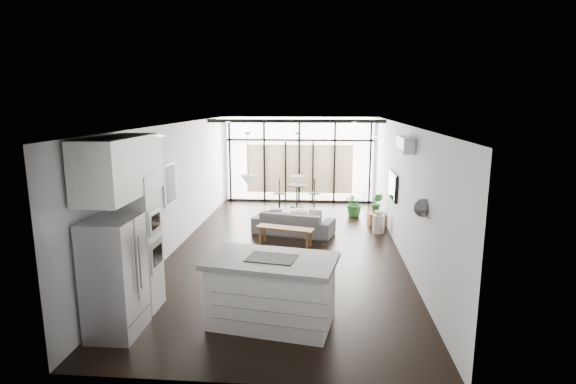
# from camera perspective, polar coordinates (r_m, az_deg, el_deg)

# --- Properties ---
(floor) EXTENTS (5.00, 10.00, 0.00)m
(floor) POSITION_cam_1_polar(r_m,az_deg,el_deg) (10.25, -0.14, -7.20)
(floor) COLOR black
(floor) RESTS_ON ground
(ceiling) EXTENTS (5.00, 10.00, 0.00)m
(ceiling) POSITION_cam_1_polar(r_m,az_deg,el_deg) (9.73, -0.14, 8.64)
(ceiling) COLOR white
(ceiling) RESTS_ON ground
(wall_left) EXTENTS (0.02, 10.00, 2.80)m
(wall_left) POSITION_cam_1_polar(r_m,az_deg,el_deg) (10.40, -14.00, 0.70)
(wall_left) COLOR silver
(wall_left) RESTS_ON ground
(wall_right) EXTENTS (0.02, 10.00, 2.80)m
(wall_right) POSITION_cam_1_polar(r_m,az_deg,el_deg) (10.01, 14.28, 0.28)
(wall_right) COLOR silver
(wall_right) RESTS_ON ground
(wall_back) EXTENTS (5.00, 0.02, 2.80)m
(wall_back) POSITION_cam_1_polar(r_m,az_deg,el_deg) (14.82, 1.46, 4.13)
(wall_back) COLOR silver
(wall_back) RESTS_ON ground
(wall_front) EXTENTS (5.00, 0.02, 2.80)m
(wall_front) POSITION_cam_1_polar(r_m,az_deg,el_deg) (5.10, -4.84, -10.07)
(wall_front) COLOR silver
(wall_front) RESTS_ON ground
(glazing) EXTENTS (5.00, 0.20, 2.80)m
(glazing) POSITION_cam_1_polar(r_m,az_deg,el_deg) (14.70, 1.43, 4.08)
(glazing) COLOR black
(glazing) RESTS_ON ground
(skylight) EXTENTS (4.70, 1.90, 0.06)m
(skylight) POSITION_cam_1_polar(r_m,az_deg,el_deg) (13.72, 1.25, 9.30)
(skylight) COLOR white
(skylight) RESTS_ON ceiling
(neighbour_building) EXTENTS (3.50, 0.02, 1.60)m
(neighbour_building) POSITION_cam_1_polar(r_m,az_deg,el_deg) (14.81, 1.44, 2.96)
(neighbour_building) COLOR beige
(neighbour_building) RESTS_ON ground
(island) EXTENTS (2.04, 1.42, 1.02)m
(island) POSITION_cam_1_polar(r_m,az_deg,el_deg) (6.81, -2.08, -12.46)
(island) COLOR white
(island) RESTS_ON floor
(cooktop) EXTENTS (0.78, 0.59, 0.01)m
(cooktop) POSITION_cam_1_polar(r_m,az_deg,el_deg) (6.62, -2.11, -8.37)
(cooktop) COLOR black
(cooktop) RESTS_ON island
(fridge) EXTENTS (0.65, 0.82, 1.69)m
(fridge) POSITION_cam_1_polar(r_m,az_deg,el_deg) (6.87, -21.15, -10.04)
(fridge) COLOR #9A9A9E
(fridge) RESTS_ON floor
(appliance_column) EXTENTS (0.56, 0.59, 2.18)m
(appliance_column) POSITION_cam_1_polar(r_m,az_deg,el_deg) (7.46, -18.47, -6.16)
(appliance_column) COLOR white
(appliance_column) RESTS_ON floor
(upper_cabinets) EXTENTS (0.62, 1.75, 0.86)m
(upper_cabinets) POSITION_cam_1_polar(r_m,az_deg,el_deg) (6.90, -20.54, 3.05)
(upper_cabinets) COLOR white
(upper_cabinets) RESTS_ON wall_left
(pendant_left) EXTENTS (0.26, 0.26, 0.18)m
(pendant_left) POSITION_cam_1_polar(r_m,az_deg,el_deg) (7.24, -5.03, 1.45)
(pendant_left) COLOR white
(pendant_left) RESTS_ON ceiling
(pendant_right) EXTENTS (0.26, 0.26, 0.18)m
(pendant_right) POSITION_cam_1_polar(r_m,az_deg,el_deg) (7.15, 1.30, 1.36)
(pendant_right) COLOR white
(pendant_right) RESTS_ON ceiling
(sofa) EXTENTS (2.09, 1.06, 0.78)m
(sofa) POSITION_cam_1_polar(r_m,az_deg,el_deg) (11.27, 0.70, -3.39)
(sofa) COLOR #535355
(sofa) RESTS_ON floor
(console_bench) EXTENTS (1.39, 0.69, 0.43)m
(console_bench) POSITION_cam_1_polar(r_m,az_deg,el_deg) (10.41, -0.37, -5.65)
(console_bench) COLOR brown
(console_bench) RESTS_ON floor
(pouf) EXTENTS (0.52, 0.52, 0.38)m
(pouf) POSITION_cam_1_polar(r_m,az_deg,el_deg) (12.31, 1.44, -3.11)
(pouf) COLOR beige
(pouf) RESTS_ON floor
(crate) EXTENTS (0.46, 0.46, 0.33)m
(crate) POSITION_cam_1_polar(r_m,az_deg,el_deg) (12.39, 11.17, -3.34)
(crate) COLOR brown
(crate) RESTS_ON floor
(plant_tall) EXTENTS (0.89, 0.93, 0.59)m
(plant_tall) POSITION_cam_1_polar(r_m,az_deg,el_deg) (13.20, 8.48, -1.77)
(plant_tall) COLOR #266529
(plant_tall) RESTS_ON floor
(plant_crate) EXTENTS (0.46, 0.61, 0.24)m
(plant_crate) POSITION_cam_1_polar(r_m,az_deg,el_deg) (12.33, 11.22, -2.06)
(plant_crate) COLOR #266529
(plant_crate) RESTS_ON crate
(milk_can) EXTENTS (0.31, 0.31, 0.57)m
(milk_can) POSITION_cam_1_polar(r_m,az_deg,el_deg) (11.60, 11.44, -3.74)
(milk_can) COLOR beige
(milk_can) RESTS_ON floor
(bistro_set) EXTENTS (1.47, 0.69, 0.69)m
(bistro_set) POSITION_cam_1_polar(r_m,az_deg,el_deg) (14.14, 1.13, -0.57)
(bistro_set) COLOR black
(bistro_set) RESTS_ON floor
(tv) EXTENTS (0.05, 1.10, 0.65)m
(tv) POSITION_cam_1_polar(r_m,az_deg,el_deg) (10.99, 13.20, 0.77)
(tv) COLOR black
(tv) RESTS_ON wall_right
(ac_unit) EXTENTS (0.22, 0.90, 0.30)m
(ac_unit) POSITION_cam_1_polar(r_m,az_deg,el_deg) (9.06, 14.68, 5.85)
(ac_unit) COLOR silver
(ac_unit) RESTS_ON wall_right
(framed_art) EXTENTS (0.04, 0.70, 0.90)m
(framed_art) POSITION_cam_1_polar(r_m,az_deg,el_deg) (9.90, -14.79, 1.02)
(framed_art) COLOR black
(framed_art) RESTS_ON wall_left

